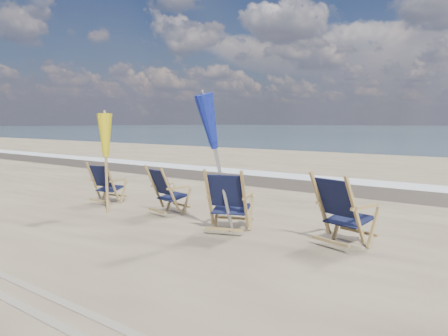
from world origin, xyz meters
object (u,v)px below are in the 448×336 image
Objects in this scene: beach_chair_0 at (112,184)px; umbrella_blue at (220,126)px; beach_chair_3 at (355,214)px; umbrella_yellow at (106,141)px; beach_chair_1 at (170,192)px; beach_chair_2 at (245,202)px.

umbrella_blue reaches higher than beach_chair_0.
beach_chair_3 is 0.48× the size of umbrella_blue.
umbrella_yellow reaches higher than beach_chair_0.
beach_chair_1 reaches higher than beach_chair_0.
umbrella_blue is at bearing 25.89° from beach_chair_3.
umbrella_blue is at bearing 175.03° from beach_chair_1.
beach_chair_0 is at bearing 171.43° from umbrella_blue.
beach_chair_2 is at bearing 163.85° from beach_chair_0.
umbrella_yellow reaches higher than beach_chair_3.
beach_chair_2 reaches higher than beach_chair_0.
beach_chair_0 is 0.88× the size of beach_chair_2.
beach_chair_0 is at bearing -25.76° from beach_chair_2.
beach_chair_1 is at bearing 164.38° from umbrella_blue.
beach_chair_2 is 0.47× the size of umbrella_blue.
beach_chair_2 is (3.73, -0.30, 0.06)m from beach_chair_0.
beach_chair_2 is 1.26m from umbrella_blue.
umbrella_blue reaches higher than beach_chair_1.
umbrella_yellow is at bearing 19.80° from beach_chair_3.
beach_chair_3 reaches higher than beach_chair_2.
beach_chair_0 is 1.22m from umbrella_yellow.
beach_chair_1 is 0.89× the size of beach_chair_3.
beach_chair_3 is at bearing 165.01° from beach_chair_2.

